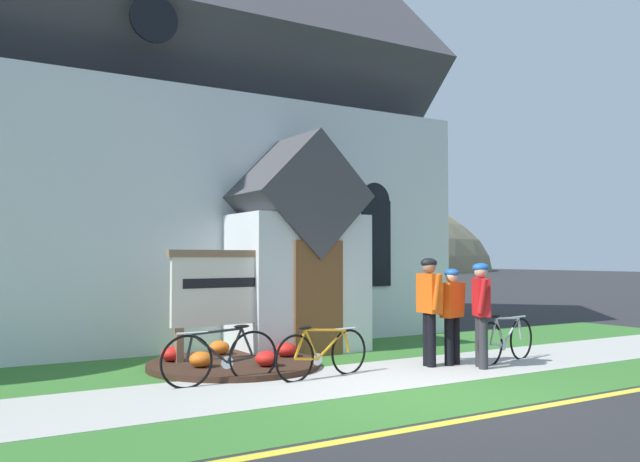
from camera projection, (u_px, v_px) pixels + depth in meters
name	position (u px, v px, depth m)	size (l,w,h in m)	color
ground	(283.00, 356.00, 12.00)	(140.00, 140.00, 0.00)	#2B2B2D
sidewalk_slab	(234.00, 392.00, 8.75)	(32.00, 2.14, 0.01)	#B7B5AD
grass_verge	(302.00, 421.00, 7.21)	(32.00, 1.48, 0.01)	#38722D
church_lawn	(174.00, 366.00, 10.79)	(24.00, 2.64, 0.01)	#38722D
curb_paint_stripe	(347.00, 440.00, 6.45)	(28.00, 0.16, 0.01)	yellow
church_building	(84.00, 135.00, 15.17)	(14.90, 10.03, 13.24)	silver
church_sign	(223.00, 290.00, 11.14)	(2.00, 0.28, 1.91)	#7F6047
flower_bed	(233.00, 363.00, 10.71)	(2.80, 2.80, 0.34)	#382319
bicycle_black	(322.00, 353.00, 9.81)	(1.73, 0.29, 0.81)	black
bicycle_silver	(221.00, 357.00, 9.28)	(1.73, 0.11, 0.84)	black
bicycle_green	(506.00, 340.00, 11.27)	(1.70, 0.41, 0.84)	black
cyclist_in_red_jersey	(481.00, 306.00, 10.66)	(0.46, 0.63, 1.70)	#2D2D33
cyclist_in_green_jersey	(452.00, 309.00, 10.96)	(0.64, 0.32, 1.60)	black
cyclist_in_white_jersey	(429.00, 302.00, 10.81)	(0.32, 0.79, 1.78)	black
roadside_conifer	(328.00, 138.00, 18.40)	(4.12, 4.12, 7.94)	#3D2D1E
distant_hill	(115.00, 274.00, 69.52)	(100.55, 44.98, 27.96)	#847A5B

